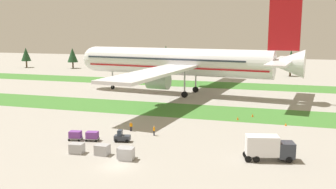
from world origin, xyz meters
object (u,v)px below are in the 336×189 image
uld_container_3 (125,153)px  taxiway_marker_1 (238,118)px  catering_truck (269,147)px  uld_container_1 (102,150)px  taxiway_marker_2 (286,124)px  uld_container_0 (77,148)px  taxiway_marker_0 (253,115)px  cargo_dolly_lead (92,135)px  uld_container_2 (127,154)px  baggage_tug (122,137)px  ground_crew_marshaller (131,126)px  ground_crew_loader (154,130)px  cargo_dolly_second (75,135)px  airliner (182,62)px

uld_container_3 → taxiway_marker_1: bearing=65.2°
catering_truck → uld_container_1: 24.03m
catering_truck → uld_container_1: (-23.57, -4.54, -1.18)m
catering_truck → taxiway_marker_2: size_ratio=12.92×
uld_container_0 → taxiway_marker_0: bearing=53.4°
cargo_dolly_lead → uld_container_0: cargo_dolly_lead is taller
taxiway_marker_2 → uld_container_2: bearing=-129.5°
catering_truck → uld_container_3: bearing=-89.6°
baggage_tug → taxiway_marker_1: bearing=131.0°
uld_container_3 → ground_crew_marshaller: bearing=108.7°
catering_truck → ground_crew_loader: size_ratio=4.20×
ground_crew_loader → uld_container_0: (-8.04, -12.25, -0.19)m
cargo_dolly_second → taxiway_marker_0: size_ratio=3.49×
cargo_dolly_second → uld_container_3: size_ratio=1.22×
catering_truck → ground_crew_marshaller: catering_truck is taller
baggage_tug → taxiway_marker_0: baggage_tug is taller
catering_truck → uld_container_3: 20.42m
ground_crew_loader → cargo_dolly_second: bearing=85.2°
catering_truck → uld_container_0: catering_truck is taller
cargo_dolly_second → ground_crew_marshaller: size_ratio=1.40×
taxiway_marker_1 → uld_container_2: bearing=-113.4°
cargo_dolly_lead → catering_truck: 28.42m
uld_container_1 → uld_container_3: bearing=-5.9°
ground_crew_loader → uld_container_0: bearing=113.3°
uld_container_0 → uld_container_2: uld_container_2 is taller
ground_crew_marshaller → uld_container_3: ground_crew_marshaller is taller
cargo_dolly_lead → ground_crew_marshaller: size_ratio=1.40×
taxiway_marker_2 → catering_truck: bearing=-97.1°
uld_container_0 → taxiway_marker_1: (20.74, 28.11, -0.45)m
catering_truck → uld_container_0: bearing=-93.4°
baggage_tug → uld_container_3: 8.13m
catering_truck → uld_container_2: bearing=-87.4°
airliner → taxiway_marker_1: (18.67, -26.18, -8.95)m
ground_crew_marshaller → ground_crew_loader: size_ratio=1.00×
taxiway_marker_0 → ground_crew_marshaller: bearing=-138.8°
ground_crew_loader → taxiway_marker_1: ground_crew_loader is taller
uld_container_1 → uld_container_3: (3.78, -0.39, 0.05)m
uld_container_3 → taxiway_marker_1: 30.94m
uld_container_0 → catering_truck: bearing=10.2°
cargo_dolly_lead → taxiway_marker_1: cargo_dolly_lead is taller
ground_crew_marshaller → taxiway_marker_0: size_ratio=2.49×
baggage_tug → uld_container_1: 6.88m
ground_crew_loader → taxiway_marker_2: 25.95m
ground_crew_marshaller → uld_container_0: 14.15m
baggage_tug → uld_container_1: size_ratio=1.40×
cargo_dolly_lead → catering_truck: bearing=76.7°
ground_crew_loader → cargo_dolly_lead: bearing=90.1°
ground_crew_loader → taxiway_marker_2: ground_crew_loader is taller
uld_container_0 → cargo_dolly_second: bearing=122.1°
baggage_tug → taxiway_marker_2: 31.95m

